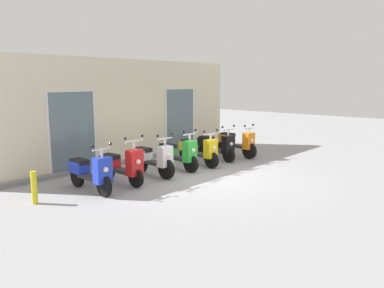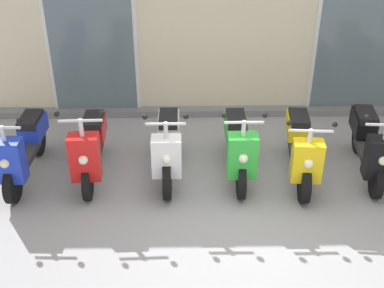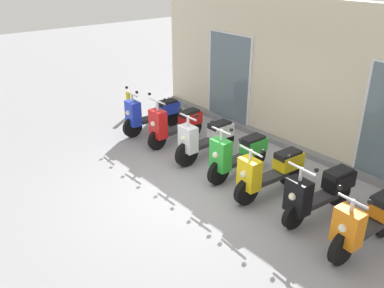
{
  "view_description": "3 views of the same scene",
  "coord_description": "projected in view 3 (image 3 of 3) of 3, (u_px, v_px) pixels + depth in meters",
  "views": [
    {
      "loc": [
        -7.69,
        -6.45,
        2.56
      ],
      "look_at": [
        0.37,
        0.72,
        0.75
      ],
      "focal_mm": 35.36,
      "sensor_mm": 36.0,
      "label": 1
    },
    {
      "loc": [
        -0.68,
        -4.93,
        4.06
      ],
      "look_at": [
        -0.58,
        0.77,
        0.64
      ],
      "focal_mm": 47.46,
      "sensor_mm": 36.0,
      "label": 2
    },
    {
      "loc": [
        4.87,
        -4.18,
        3.91
      ],
      "look_at": [
        -0.63,
        0.4,
        0.62
      ],
      "focal_mm": 37.76,
      "sensor_mm": 36.0,
      "label": 3
    }
  ],
  "objects": [
    {
      "name": "storefront_facade",
      "position": [
        306.0,
        80.0,
        8.58
      ],
      "size": [
        9.08,
        0.5,
        3.23
      ],
      "color": "beige",
      "rests_on": "ground_plane"
    },
    {
      "name": "scooter_black",
      "position": [
        319.0,
        192.0,
        6.54
      ],
      "size": [
        0.6,
        1.6,
        1.19
      ],
      "color": "black",
      "rests_on": "ground_plane"
    },
    {
      "name": "scooter_white",
      "position": [
        206.0,
        139.0,
        8.48
      ],
      "size": [
        0.57,
        1.59,
        1.21
      ],
      "color": "black",
      "rests_on": "ground_plane"
    },
    {
      "name": "ground_plane",
      "position": [
        197.0,
        191.0,
        7.47
      ],
      "size": [
        40.0,
        40.0,
        0.0
      ],
      "primitive_type": "plane",
      "color": "#939399"
    },
    {
      "name": "scooter_orange",
      "position": [
        367.0,
        221.0,
        5.79
      ],
      "size": [
        0.51,
        1.62,
        1.15
      ],
      "color": "black",
      "rests_on": "ground_plane"
    },
    {
      "name": "scooter_yellow",
      "position": [
        270.0,
        172.0,
        7.18
      ],
      "size": [
        0.61,
        1.62,
        1.15
      ],
      "color": "black",
      "rests_on": "ground_plane"
    },
    {
      "name": "scooter_red",
      "position": [
        175.0,
        124.0,
        9.21
      ],
      "size": [
        0.61,
        1.55,
        1.27
      ],
      "color": "black",
      "rests_on": "ground_plane"
    },
    {
      "name": "scooter_blue",
      "position": [
        152.0,
        114.0,
        9.86
      ],
      "size": [
        0.53,
        1.64,
        1.2
      ],
      "color": "black",
      "rests_on": "ground_plane"
    },
    {
      "name": "curb_bollard",
      "position": [
        129.0,
        104.0,
        10.88
      ],
      "size": [
        0.12,
        0.12,
        0.7
      ],
      "primitive_type": "cylinder",
      "color": "yellow",
      "rests_on": "ground_plane"
    },
    {
      "name": "scooter_green",
      "position": [
        238.0,
        154.0,
        7.79
      ],
      "size": [
        0.56,
        1.54,
        1.22
      ],
      "color": "black",
      "rests_on": "ground_plane"
    }
  ]
}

